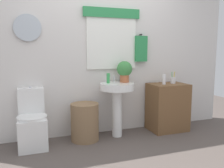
# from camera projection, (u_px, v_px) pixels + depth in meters

# --- Properties ---
(ground_plane) EXTENTS (8.00, 8.00, 0.00)m
(ground_plane) POSITION_uv_depth(u_px,v_px,m) (129.00, 162.00, 2.72)
(ground_plane) COLOR #564C47
(back_wall) EXTENTS (4.40, 0.18, 2.60)m
(back_wall) POSITION_uv_depth(u_px,v_px,m) (100.00, 49.00, 3.61)
(back_wall) COLOR silver
(back_wall) RESTS_ON ground_plane
(toilet) EXTENTS (0.38, 0.51, 0.79)m
(toilet) POSITION_uv_depth(u_px,v_px,m) (32.00, 124.00, 3.16)
(toilet) COLOR white
(toilet) RESTS_ON ground_plane
(laundry_hamper) EXTENTS (0.40, 0.40, 0.53)m
(laundry_hamper) POSITION_uv_depth(u_px,v_px,m) (85.00, 122.00, 3.37)
(laundry_hamper) COLOR #846647
(laundry_hamper) RESTS_ON ground_plane
(pedestal_sink) EXTENTS (0.50, 0.50, 0.80)m
(pedestal_sink) POSITION_uv_depth(u_px,v_px,m) (117.00, 97.00, 3.48)
(pedestal_sink) COLOR white
(pedestal_sink) RESTS_ON ground_plane
(faucet) EXTENTS (0.03, 0.03, 0.10)m
(faucet) POSITION_uv_depth(u_px,v_px,m) (114.00, 79.00, 3.56)
(faucet) COLOR silver
(faucet) RESTS_ON pedestal_sink
(wooden_cabinet) EXTENTS (0.58, 0.44, 0.75)m
(wooden_cabinet) POSITION_uv_depth(u_px,v_px,m) (167.00, 107.00, 3.80)
(wooden_cabinet) COLOR brown
(wooden_cabinet) RESTS_ON ground_plane
(soap_bottle) EXTENTS (0.05, 0.05, 0.15)m
(soap_bottle) POSITION_uv_depth(u_px,v_px,m) (108.00, 78.00, 3.45)
(soap_bottle) COLOR green
(soap_bottle) RESTS_ON pedestal_sink
(potted_plant) EXTENTS (0.23, 0.23, 0.32)m
(potted_plant) POSITION_uv_depth(u_px,v_px,m) (124.00, 70.00, 3.53)
(potted_plant) COLOR #AD5B38
(potted_plant) RESTS_ON pedestal_sink
(lotion_bottle) EXTENTS (0.05, 0.05, 0.16)m
(lotion_bottle) POSITION_uv_depth(u_px,v_px,m) (164.00, 79.00, 3.67)
(lotion_bottle) COLOR white
(lotion_bottle) RESTS_ON wooden_cabinet
(toothbrush_cup) EXTENTS (0.08, 0.08, 0.19)m
(toothbrush_cup) POSITION_uv_depth(u_px,v_px,m) (173.00, 80.00, 3.80)
(toothbrush_cup) COLOR silver
(toothbrush_cup) RESTS_ON wooden_cabinet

